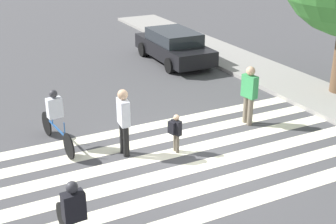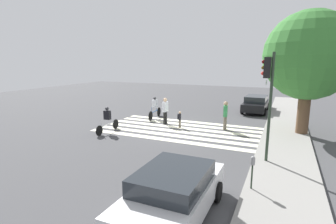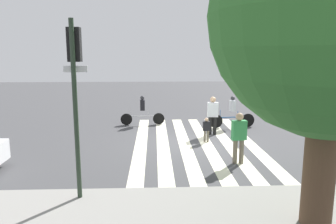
{
  "view_description": "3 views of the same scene",
  "coord_description": "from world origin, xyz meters",
  "px_view_note": "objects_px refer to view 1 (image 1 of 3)",
  "views": [
    {
      "loc": [
        9.43,
        -5.45,
        5.79
      ],
      "look_at": [
        -0.68,
        -0.3,
        1.12
      ],
      "focal_mm": 50.0,
      "sensor_mm": 36.0,
      "label": 1
    },
    {
      "loc": [
        15.1,
        6.05,
        4.35
      ],
      "look_at": [
        1.07,
        -0.28,
        1.31
      ],
      "focal_mm": 28.0,
      "sensor_mm": 36.0,
      "label": 2
    },
    {
      "loc": [
        1.75,
        13.65,
        3.88
      ],
      "look_at": [
        1.19,
        0.43,
        1.46
      ],
      "focal_mm": 35.0,
      "sensor_mm": 36.0,
      "label": 3
    }
  ],
  "objects_px": {
    "pedestrian_adult_yellow_jacket": "(124,119)",
    "pedestrian_child_with_backpack": "(175,130)",
    "cyclist_mid_street": "(55,117)",
    "car_parked_far_curb": "(174,46)",
    "pedestrian_adult_blue_shirt": "(249,92)",
    "cyclist_near_curb": "(75,217)"
  },
  "relations": [
    {
      "from": "pedestrian_adult_yellow_jacket",
      "to": "car_parked_far_curb",
      "type": "distance_m",
      "value": 8.93
    },
    {
      "from": "pedestrian_adult_yellow_jacket",
      "to": "car_parked_far_curb",
      "type": "xyz_separation_m",
      "value": [
        -7.22,
        5.25,
        -0.32
      ]
    },
    {
      "from": "pedestrian_adult_yellow_jacket",
      "to": "pedestrian_child_with_backpack",
      "type": "relative_size",
      "value": 1.69
    },
    {
      "from": "cyclist_mid_street",
      "to": "pedestrian_adult_yellow_jacket",
      "type": "bearing_deg",
      "value": 43.17
    },
    {
      "from": "pedestrian_adult_yellow_jacket",
      "to": "pedestrian_adult_blue_shirt",
      "type": "distance_m",
      "value": 4.12
    },
    {
      "from": "cyclist_mid_street",
      "to": "car_parked_far_curb",
      "type": "relative_size",
      "value": 0.53
    },
    {
      "from": "pedestrian_child_with_backpack",
      "to": "car_parked_far_curb",
      "type": "xyz_separation_m",
      "value": [
        -7.7,
        3.99,
        0.08
      ]
    },
    {
      "from": "pedestrian_child_with_backpack",
      "to": "cyclist_near_curb",
      "type": "bearing_deg",
      "value": -66.59
    },
    {
      "from": "pedestrian_child_with_backpack",
      "to": "pedestrian_adult_blue_shirt",
      "type": "bearing_deg",
      "value": 87.64
    },
    {
      "from": "pedestrian_adult_yellow_jacket",
      "to": "cyclist_mid_street",
      "type": "distance_m",
      "value": 1.96
    },
    {
      "from": "pedestrian_child_with_backpack",
      "to": "car_parked_far_curb",
      "type": "distance_m",
      "value": 8.67
    },
    {
      "from": "pedestrian_child_with_backpack",
      "to": "cyclist_mid_street",
      "type": "relative_size",
      "value": 0.45
    },
    {
      "from": "cyclist_near_curb",
      "to": "car_parked_far_curb",
      "type": "xyz_separation_m",
      "value": [
        -10.61,
        7.57,
        -0.14
      ]
    },
    {
      "from": "pedestrian_adult_blue_shirt",
      "to": "cyclist_mid_street",
      "type": "relative_size",
      "value": 0.75
    },
    {
      "from": "pedestrian_adult_blue_shirt",
      "to": "car_parked_far_curb",
      "type": "xyz_separation_m",
      "value": [
        -7.03,
        1.13,
        -0.31
      ]
    },
    {
      "from": "pedestrian_adult_yellow_jacket",
      "to": "cyclist_mid_street",
      "type": "relative_size",
      "value": 0.75
    },
    {
      "from": "car_parked_far_curb",
      "to": "pedestrian_adult_yellow_jacket",
      "type": "bearing_deg",
      "value": -34.67
    },
    {
      "from": "pedestrian_adult_yellow_jacket",
      "to": "pedestrian_child_with_backpack",
      "type": "distance_m",
      "value": 1.41
    },
    {
      "from": "cyclist_mid_street",
      "to": "car_parked_far_curb",
      "type": "xyz_separation_m",
      "value": [
        -5.93,
        6.71,
        -0.15
      ]
    },
    {
      "from": "cyclist_mid_street",
      "to": "car_parked_far_curb",
      "type": "height_order",
      "value": "cyclist_mid_street"
    },
    {
      "from": "pedestrian_child_with_backpack",
      "to": "cyclist_mid_street",
      "type": "height_order",
      "value": "cyclist_mid_street"
    },
    {
      "from": "pedestrian_adult_yellow_jacket",
      "to": "pedestrian_child_with_backpack",
      "type": "xyz_separation_m",
      "value": [
        0.49,
        1.26,
        -0.4
      ]
    }
  ]
}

